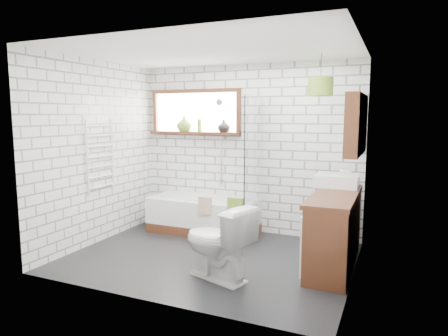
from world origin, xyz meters
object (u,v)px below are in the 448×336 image
at_px(vanity, 335,230).
at_px(basin, 337,180).
at_px(bathtub, 204,215).
at_px(toilet, 217,242).
at_px(pendant, 320,87).

relative_size(vanity, basin, 2.86).
distance_m(bathtub, vanity, 2.11).
xyz_separation_m(basin, toilet, (-1.05, -1.38, -0.53)).
relative_size(basin, pendant, 1.74).
relative_size(bathtub, pendant, 5.33).
xyz_separation_m(bathtub, toilet, (0.90, -1.49, 0.15)).
bearing_deg(basin, vanity, -83.16).
relative_size(toilet, pendant, 2.72).
distance_m(basin, toilet, 1.81).
height_order(toilet, pendant, pendant).
bearing_deg(pendant, bathtub, 170.57).
bearing_deg(bathtub, toilet, -58.85).
xyz_separation_m(vanity, pendant, (-0.27, 0.33, 1.67)).
relative_size(basin, toilet, 0.64).
height_order(basin, pendant, pendant).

